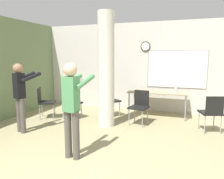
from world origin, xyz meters
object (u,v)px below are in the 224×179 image
(bottle_on_table, at_px, (176,89))
(chair_table_left, at_px, (109,99))
(chair_mid_room, at_px, (212,111))
(chair_table_front, at_px, (140,105))
(folding_table, at_px, (158,93))
(chair_by_left_wall, at_px, (44,100))
(person_playing_front, at_px, (72,103))
(person_watching_back, at_px, (21,92))
(chair_near_pillar, at_px, (70,101))

(bottle_on_table, height_order, chair_table_left, bottle_on_table)
(bottle_on_table, distance_m, chair_table_left, 1.92)
(chair_mid_room, xyz_separation_m, chair_table_front, (-1.69, 0.10, 0.00))
(folding_table, xyz_separation_m, chair_table_front, (-0.33, -0.96, -0.17))
(chair_by_left_wall, relative_size, person_playing_front, 0.53)
(person_watching_back, bearing_deg, person_playing_front, -23.42)
(folding_table, height_order, chair_mid_room, chair_mid_room)
(folding_table, relative_size, chair_table_front, 1.94)
(bottle_on_table, bearing_deg, chair_table_front, -132.93)
(bottle_on_table, relative_size, person_playing_front, 0.18)
(chair_by_left_wall, height_order, chair_near_pillar, same)
(bottle_on_table, distance_m, chair_mid_room, 1.35)
(chair_table_front, height_order, person_playing_front, person_playing_front)
(person_playing_front, distance_m, person_watching_back, 1.92)
(chair_near_pillar, distance_m, person_watching_back, 1.47)
(chair_by_left_wall, relative_size, person_watching_back, 0.55)
(chair_near_pillar, xyz_separation_m, person_watching_back, (-0.50, -1.31, 0.42))
(person_playing_front, bearing_deg, chair_table_front, 73.40)
(chair_by_left_wall, relative_size, chair_mid_room, 1.00)
(folding_table, xyz_separation_m, chair_by_left_wall, (-3.00, -1.30, -0.17))
(folding_table, distance_m, chair_near_pillar, 2.54)
(chair_mid_room, xyz_separation_m, chair_near_pillar, (-3.62, -0.08, 0.00))
(chair_near_pillar, bearing_deg, person_watching_back, -110.84)
(chair_by_left_wall, relative_size, chair_near_pillar, 1.00)
(chair_near_pillar, relative_size, chair_table_front, 1.00)
(folding_table, height_order, chair_near_pillar, chair_near_pillar)
(bottle_on_table, relative_size, chair_mid_room, 0.34)
(bottle_on_table, xyz_separation_m, chair_by_left_wall, (-3.49, -1.23, -0.33))
(chair_table_front, xyz_separation_m, person_playing_front, (-0.67, -2.25, 0.45))
(folding_table, height_order, chair_table_front, chair_table_front)
(bottle_on_table, bearing_deg, person_watching_back, -143.80)
(folding_table, relative_size, person_watching_back, 1.06)
(bottle_on_table, distance_m, chair_near_pillar, 2.98)
(chair_by_left_wall, bearing_deg, folding_table, 23.39)
(folding_table, xyz_separation_m, person_playing_front, (-1.01, -3.22, 0.28))
(person_playing_front, bearing_deg, chair_mid_room, 42.39)
(folding_table, relative_size, chair_by_left_wall, 1.94)
(folding_table, xyz_separation_m, chair_mid_room, (1.35, -1.06, -0.17))
(bottle_on_table, height_order, chair_mid_room, bottle_on_table)
(chair_table_front, relative_size, person_watching_back, 0.55)
(bottle_on_table, relative_size, chair_table_front, 0.34)
(folding_table, height_order, bottle_on_table, bottle_on_table)
(chair_near_pillar, xyz_separation_m, person_playing_front, (1.26, -2.07, 0.45))
(chair_table_front, bearing_deg, chair_mid_room, -3.42)
(chair_near_pillar, height_order, person_watching_back, person_watching_back)
(chair_mid_room, height_order, person_watching_back, person_watching_back)
(bottle_on_table, bearing_deg, chair_mid_room, -49.28)
(folding_table, bearing_deg, person_playing_front, -107.37)
(chair_table_left, distance_m, person_watching_back, 2.45)
(chair_mid_room, bearing_deg, person_playing_front, -137.61)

